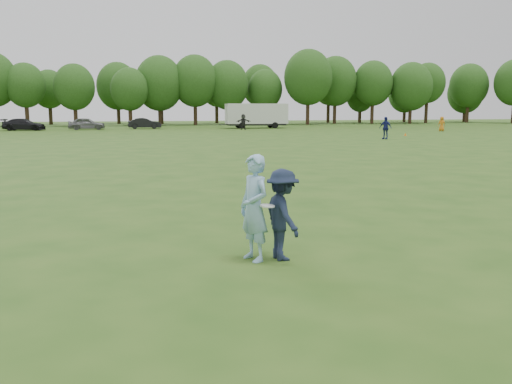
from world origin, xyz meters
TOP-DOWN VIEW (x-y plane):
  - ground at (0.00, 0.00)m, footprint 200.00×200.00m
  - thrower at (0.49, -0.45)m, footprint 0.69×0.82m
  - defender at (1.01, -0.51)m, footprint 0.77×1.16m
  - player_far_b at (19.92, 33.71)m, footprint 1.07×1.18m
  - player_far_c at (33.37, 46.65)m, footprint 0.90×0.67m
  - player_far_d at (11.85, 55.59)m, footprint 1.79×0.63m
  - car_d at (-13.95, 59.32)m, footprint 5.06×2.57m
  - car_e at (-6.86, 59.74)m, footprint 4.42×1.86m
  - car_f at (0.11, 61.20)m, footprint 4.22×1.61m
  - field_cone at (24.25, 38.15)m, footprint 0.28×0.28m
  - disc_in_play at (0.68, -0.65)m, footprint 0.29×0.29m
  - cargo_trailer at (14.53, 60.08)m, footprint 9.00×2.75m
  - treeline at (2.81, 76.90)m, footprint 130.35×18.39m

SIDE VIEW (x-z plane):
  - ground at x=0.00m, z-range 0.00..0.00m
  - field_cone at x=24.25m, z-range 0.00..0.30m
  - car_f at x=0.11m, z-range 0.00..1.37m
  - car_d at x=-13.95m, z-range 0.00..1.41m
  - car_e at x=-6.86m, z-range 0.00..1.49m
  - defender at x=1.01m, z-range 0.00..1.67m
  - player_far_c at x=33.37m, z-range 0.00..1.68m
  - player_far_d at x=11.85m, z-range 0.00..1.91m
  - player_far_b at x=19.92m, z-range 0.00..1.93m
  - thrower at x=0.49m, z-range 0.00..1.93m
  - disc_in_play at x=0.68m, z-range 1.01..1.06m
  - cargo_trailer at x=14.53m, z-range 0.18..3.38m
  - treeline at x=2.81m, z-range 0.39..12.13m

